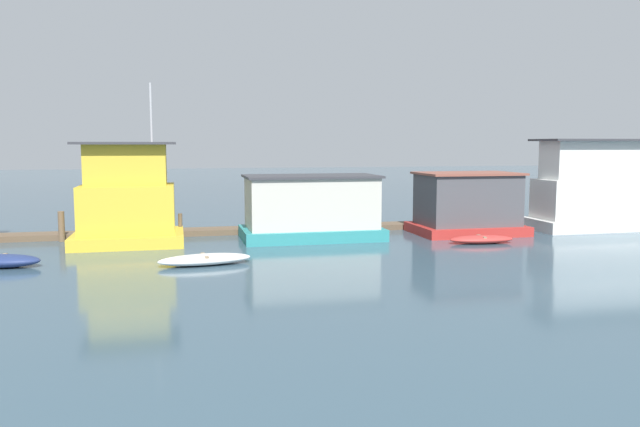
# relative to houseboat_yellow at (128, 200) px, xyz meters

# --- Properties ---
(ground_plane) EXTENTS (200.00, 200.00, 0.00)m
(ground_plane) POSITION_rel_houseboat_yellow_xyz_m (9.60, 0.16, -2.22)
(ground_plane) COLOR #385160
(dock_walkway) EXTENTS (51.00, 1.61, 0.30)m
(dock_walkway) POSITION_rel_houseboat_yellow_xyz_m (9.60, 2.75, -2.07)
(dock_walkway) COLOR brown
(dock_walkway) RESTS_ON ground_plane
(houseboat_yellow) EXTENTS (5.33, 4.16, 7.97)m
(houseboat_yellow) POSITION_rel_houseboat_yellow_xyz_m (0.00, 0.00, 0.00)
(houseboat_yellow) COLOR gold
(houseboat_yellow) RESTS_ON ground_plane
(houseboat_teal) EXTENTS (7.31, 4.05, 3.36)m
(houseboat_teal) POSITION_rel_houseboat_yellow_xyz_m (9.27, -0.19, -0.61)
(houseboat_teal) COLOR teal
(houseboat_teal) RESTS_ON ground_plane
(houseboat_red) EXTENTS (5.90, 4.13, 3.42)m
(houseboat_red) POSITION_rel_houseboat_yellow_xyz_m (18.16, -0.23, -0.59)
(houseboat_red) COLOR red
(houseboat_red) RESTS_ON ground_plane
(houseboat_white) EXTENTS (7.48, 3.45, 5.27)m
(houseboat_white) POSITION_rel_houseboat_yellow_xyz_m (26.19, -0.25, 0.10)
(houseboat_white) COLOR white
(houseboat_white) RESTS_ON ground_plane
(dinghy_navy) EXTENTS (3.37, 1.83, 0.53)m
(dinghy_navy) POSITION_rel_houseboat_yellow_xyz_m (-4.65, -4.97, -1.95)
(dinghy_navy) COLOR navy
(dinghy_navy) RESTS_ON ground_plane
(dinghy_white) EXTENTS (4.00, 1.85, 0.44)m
(dinghy_white) POSITION_rel_houseboat_yellow_xyz_m (3.47, -6.24, -2.00)
(dinghy_white) COLOR white
(dinghy_white) RESTS_ON ground_plane
(dinghy_red) EXTENTS (3.38, 1.37, 0.41)m
(dinghy_red) POSITION_rel_houseboat_yellow_xyz_m (17.31, -3.66, -2.02)
(dinghy_red) COLOR red
(dinghy_red) RESTS_ON ground_plane
(mooring_post_centre) EXTENTS (0.22, 0.22, 1.30)m
(mooring_post_centre) POSITION_rel_houseboat_yellow_xyz_m (2.53, 1.70, -1.57)
(mooring_post_centre) COLOR brown
(mooring_post_centre) RESTS_ON ground_plane
(mooring_post_near_right) EXTENTS (0.32, 0.32, 1.56)m
(mooring_post_near_right) POSITION_rel_houseboat_yellow_xyz_m (-3.42, 1.70, -1.44)
(mooring_post_near_right) COLOR brown
(mooring_post_near_right) RESTS_ON ground_plane
(mooring_post_far_right) EXTENTS (0.20, 0.20, 1.75)m
(mooring_post_far_right) POSITION_rel_houseboat_yellow_xyz_m (1.98, 1.70, -1.35)
(mooring_post_far_right) COLOR #846B4C
(mooring_post_far_right) RESTS_ON ground_plane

